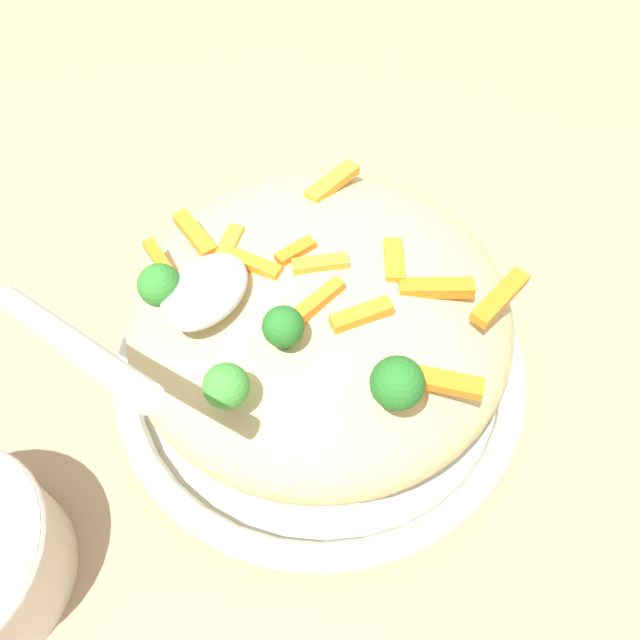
# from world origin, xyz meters

# --- Properties ---
(ground_plane) EXTENTS (2.40, 2.40, 0.00)m
(ground_plane) POSITION_xyz_m (0.00, 0.00, 0.00)
(ground_plane) COLOR #9E7F60
(serving_bowl) EXTENTS (0.29, 0.29, 0.04)m
(serving_bowl) POSITION_xyz_m (0.00, 0.00, 0.02)
(serving_bowl) COLOR silver
(serving_bowl) RESTS_ON ground_plane
(pasta_mound) EXTENTS (0.24, 0.24, 0.10)m
(pasta_mound) POSITION_xyz_m (0.00, 0.00, 0.09)
(pasta_mound) COLOR #D1BA7A
(pasta_mound) RESTS_ON serving_bowl
(carrot_piece_0) EXTENTS (0.02, 0.03, 0.01)m
(carrot_piece_0) POSITION_xyz_m (0.04, -0.08, 0.13)
(carrot_piece_0) COLOR orange
(carrot_piece_0) RESTS_ON pasta_mound
(carrot_piece_1) EXTENTS (0.02, 0.04, 0.01)m
(carrot_piece_1) POSITION_xyz_m (0.03, 0.09, 0.13)
(carrot_piece_1) COLOR orange
(carrot_piece_1) RESTS_ON pasta_mound
(carrot_piece_2) EXTENTS (0.02, 0.04, 0.01)m
(carrot_piece_2) POSITION_xyz_m (0.02, -0.08, 0.13)
(carrot_piece_2) COLOR orange
(carrot_piece_2) RESTS_ON pasta_mound
(carrot_piece_3) EXTENTS (0.04, 0.02, 0.01)m
(carrot_piece_3) POSITION_xyz_m (-0.06, -0.03, 0.13)
(carrot_piece_3) COLOR orange
(carrot_piece_3) RESTS_ON pasta_mound
(carrot_piece_4) EXTENTS (0.03, 0.03, 0.01)m
(carrot_piece_4) POSITION_xyz_m (0.00, 0.00, 0.14)
(carrot_piece_4) COLOR orange
(carrot_piece_4) RESTS_ON pasta_mound
(carrot_piece_5) EXTENTS (0.04, 0.02, 0.01)m
(carrot_piece_5) POSITION_xyz_m (0.02, -0.05, 0.13)
(carrot_piece_5) COLOR orange
(carrot_piece_5) RESTS_ON pasta_mound
(carrot_piece_6) EXTENTS (0.03, 0.03, 0.01)m
(carrot_piece_6) POSITION_xyz_m (-0.03, 0.03, 0.13)
(carrot_piece_6) COLOR orange
(carrot_piece_6) RESTS_ON pasta_mound
(carrot_piece_7) EXTENTS (0.03, 0.03, 0.01)m
(carrot_piece_7) POSITION_xyz_m (0.02, 0.04, 0.14)
(carrot_piece_7) COLOR orange
(carrot_piece_7) RESTS_ON pasta_mound
(carrot_piece_8) EXTENTS (0.03, 0.02, 0.01)m
(carrot_piece_8) POSITION_xyz_m (-0.00, -0.02, 0.14)
(carrot_piece_8) COLOR orange
(carrot_piece_8) RESTS_ON pasta_mound
(carrot_piece_9) EXTENTS (0.04, 0.02, 0.01)m
(carrot_piece_9) POSITION_xyz_m (0.03, 0.01, 0.14)
(carrot_piece_9) COLOR orange
(carrot_piece_9) RESTS_ON pasta_mound
(carrot_piece_10) EXTENTS (0.03, 0.04, 0.01)m
(carrot_piece_10) POSITION_xyz_m (-0.03, 0.06, 0.13)
(carrot_piece_10) COLOR orange
(carrot_piece_10) RESTS_ON pasta_mound
(carrot_piece_11) EXTENTS (0.01, 0.03, 0.01)m
(carrot_piece_11) POSITION_xyz_m (0.02, -0.03, 0.14)
(carrot_piece_11) COLOR orange
(carrot_piece_11) RESTS_ON pasta_mound
(carrot_piece_12) EXTENTS (0.05, 0.02, 0.01)m
(carrot_piece_12) POSITION_xyz_m (-0.04, 0.09, 0.13)
(carrot_piece_12) COLOR orange
(carrot_piece_12) RESTS_ON pasta_mound
(broccoli_floret_0) EXTENTS (0.02, 0.02, 0.03)m
(broccoli_floret_0) POSITION_xyz_m (0.06, -0.06, 0.14)
(broccoli_floret_0) COLOR #296820
(broccoli_floret_0) RESTS_ON pasta_mound
(broccoli_floret_1) EXTENTS (0.03, 0.03, 0.03)m
(broccoli_floret_1) POSITION_xyz_m (0.05, 0.08, 0.15)
(broccoli_floret_1) COLOR #205B1C
(broccoli_floret_1) RESTS_ON pasta_mound
(broccoli_floret_2) EXTENTS (0.02, 0.02, 0.03)m
(broccoli_floret_2) POSITION_xyz_m (0.05, 0.01, 0.15)
(broccoli_floret_2) COLOR #205B1C
(broccoli_floret_2) RESTS_ON pasta_mound
(broccoli_floret_3) EXTENTS (0.02, 0.02, 0.03)m
(broccoli_floret_3) POSITION_xyz_m (0.09, 0.01, 0.14)
(broccoli_floret_3) COLOR #377928
(broccoli_floret_3) RESTS_ON pasta_mound
(serving_spoon) EXTENTS (0.12, 0.15, 0.09)m
(serving_spoon) POSITION_xyz_m (0.08, -0.04, 0.16)
(serving_spoon) COLOR #B7B7BC
(serving_spoon) RESTS_ON pasta_mound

